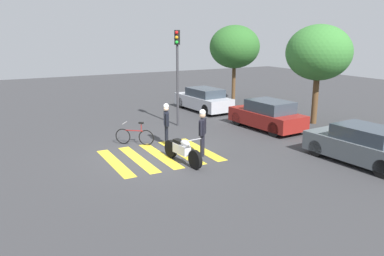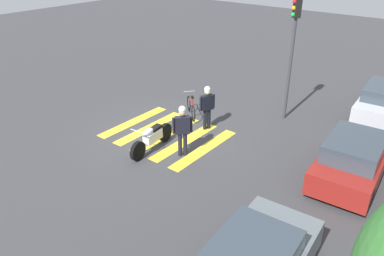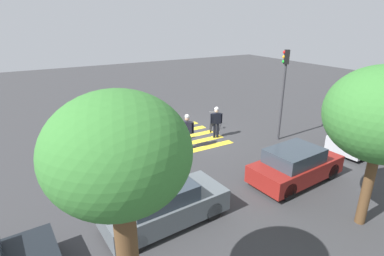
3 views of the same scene
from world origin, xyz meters
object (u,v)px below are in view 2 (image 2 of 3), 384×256
(leaning_bicycle, at_px, (191,108))
(traffic_light_pole, at_px, (293,42))
(car_silver_sedan, at_px, (384,101))
(officer_on_foot, at_px, (182,127))
(car_maroon_wagon, at_px, (353,159))
(police_motorcycle, at_px, (152,138))
(officer_by_motorcycle, at_px, (207,105))

(leaning_bicycle, distance_m, traffic_light_pole, 4.77)
(leaning_bicycle, bearing_deg, car_silver_sedan, 128.45)
(officer_on_foot, xyz_separation_m, car_maroon_wagon, (-2.18, 4.95, -0.38))
(car_silver_sedan, relative_size, traffic_light_pole, 0.89)
(police_motorcycle, xyz_separation_m, officer_on_foot, (-0.38, 1.07, 0.60))
(officer_by_motorcycle, relative_size, traffic_light_pole, 0.37)
(officer_on_foot, relative_size, car_maroon_wagon, 0.45)
(officer_by_motorcycle, distance_m, car_silver_sedan, 7.48)
(officer_by_motorcycle, height_order, car_silver_sedan, officer_by_motorcycle)
(officer_on_foot, distance_m, traffic_light_pole, 5.52)
(leaning_bicycle, relative_size, car_silver_sedan, 0.31)
(leaning_bicycle, xyz_separation_m, traffic_light_pole, (-2.23, 3.15, 2.79))
(police_motorcycle, height_order, car_silver_sedan, car_silver_sedan)
(police_motorcycle, height_order, leaning_bicycle, police_motorcycle)
(police_motorcycle, xyz_separation_m, traffic_light_pole, (-5.30, 2.44, 2.69))
(leaning_bicycle, distance_m, officer_by_motorcycle, 1.50)
(traffic_light_pole, bearing_deg, officer_by_motorcycle, -34.56)
(officer_on_foot, bearing_deg, leaning_bicycle, -146.55)
(police_motorcycle, distance_m, leaning_bicycle, 3.15)
(officer_by_motorcycle, distance_m, traffic_light_pole, 4.01)
(officer_on_foot, xyz_separation_m, traffic_light_pole, (-4.92, 1.38, 2.09))
(officer_by_motorcycle, bearing_deg, car_maroon_wagon, 90.56)
(officer_on_foot, distance_m, car_silver_sedan, 8.88)
(car_silver_sedan, bearing_deg, officer_on_foot, -30.34)
(car_maroon_wagon, bearing_deg, leaning_bicycle, -94.30)
(officer_on_foot, bearing_deg, traffic_light_pole, 164.34)
(police_motorcycle, distance_m, car_silver_sedan, 9.77)
(car_silver_sedan, xyz_separation_m, car_maroon_wagon, (5.47, 0.47, 0.02))
(leaning_bicycle, bearing_deg, officer_by_motorcycle, 65.59)
(police_motorcycle, distance_m, traffic_light_pole, 6.43)
(traffic_light_pole, bearing_deg, police_motorcycle, -24.76)
(leaning_bicycle, bearing_deg, police_motorcycle, 13.02)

